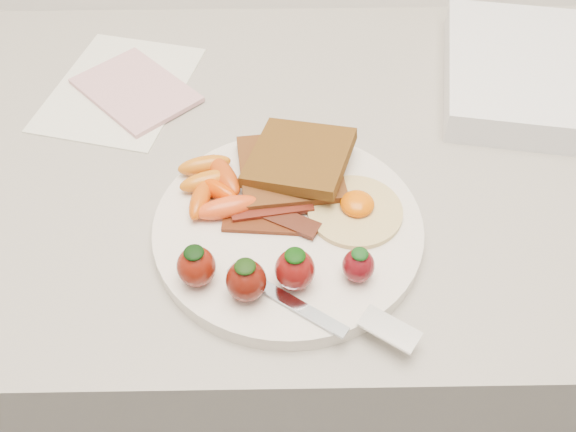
{
  "coord_description": "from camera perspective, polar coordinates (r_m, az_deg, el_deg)",
  "views": [
    {
      "loc": [
        -0.03,
        1.15,
        1.4
      ],
      "look_at": [
        -0.03,
        1.57,
        0.93
      ],
      "focal_mm": 40.0,
      "sensor_mm": 36.0,
      "label": 1
    }
  ],
  "objects": [
    {
      "name": "bacon_strips",
      "position": [
        0.64,
        -1.42,
        -0.07
      ],
      "size": [
        0.1,
        0.06,
        0.01
      ],
      "color": "#48190D",
      "rests_on": "plate"
    },
    {
      "name": "counter",
      "position": [
        1.1,
        1.27,
        -11.47
      ],
      "size": [
        2.0,
        0.6,
        0.9
      ],
      "primitive_type": "cube",
      "color": "gray",
      "rests_on": "ground"
    },
    {
      "name": "notepad",
      "position": [
        0.84,
        -13.4,
        10.84
      ],
      "size": [
        0.18,
        0.18,
        0.01
      ],
      "primitive_type": "cube",
      "rotation": [
        0.0,
        0.0,
        0.75
      ],
      "color": "#D3999E",
      "rests_on": "paper_sheet"
    },
    {
      "name": "fried_egg",
      "position": [
        0.65,
        6.02,
        0.63
      ],
      "size": [
        0.1,
        0.1,
        0.02
      ],
      "color": "#F3E7B7",
      "rests_on": "plate"
    },
    {
      "name": "toast_upper",
      "position": [
        0.67,
        1.04,
        5.23
      ],
      "size": [
        0.13,
        0.13,
        0.02
      ],
      "primitive_type": "cube",
      "rotation": [
        0.0,
        -0.1,
        -0.32
      ],
      "color": "#4A2711",
      "rests_on": "toast_lower"
    },
    {
      "name": "paper_sheet",
      "position": [
        0.85,
        -14.69,
        10.94
      ],
      "size": [
        0.21,
        0.24,
        0.0
      ],
      "primitive_type": "cube",
      "rotation": [
        0.0,
        0.0,
        -0.25
      ],
      "color": "white",
      "rests_on": "counter"
    },
    {
      "name": "baby_carrots",
      "position": [
        0.66,
        -6.55,
        2.66
      ],
      "size": [
        0.09,
        0.1,
        0.02
      ],
      "color": "#D26910",
      "rests_on": "plate"
    },
    {
      "name": "strawberries",
      "position": [
        0.58,
        -2.08,
        -4.88
      ],
      "size": [
        0.18,
        0.05,
        0.05
      ],
      "color": "#691509",
      "rests_on": "plate"
    },
    {
      "name": "fork",
      "position": [
        0.57,
        3.95,
        -8.54
      ],
      "size": [
        0.17,
        0.1,
        0.0
      ],
      "color": "#B2BDCB",
      "rests_on": "plate"
    },
    {
      "name": "toast_lower",
      "position": [
        0.68,
        0.2,
        4.1
      ],
      "size": [
        0.12,
        0.12,
        0.01
      ],
      "primitive_type": "cube",
      "rotation": [
        0.0,
        0.0,
        0.11
      ],
      "color": "#412A0E",
      "rests_on": "plate"
    },
    {
      "name": "plate",
      "position": [
        0.65,
        0.0,
        -1.12
      ],
      "size": [
        0.27,
        0.27,
        0.02
      ],
      "primitive_type": "cylinder",
      "color": "white",
      "rests_on": "counter"
    },
    {
      "name": "appliance",
      "position": [
        0.89,
        24.19,
        11.21
      ],
      "size": [
        0.36,
        0.31,
        0.04
      ],
      "primitive_type": "cube",
      "rotation": [
        0.0,
        0.0,
        -0.18
      ],
      "color": "white",
      "rests_on": "counter"
    }
  ]
}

